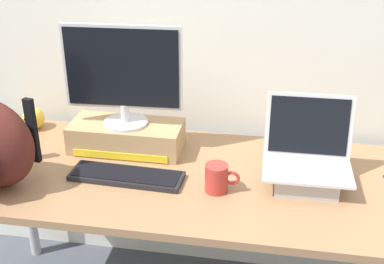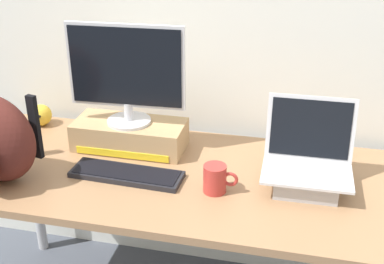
{
  "view_description": "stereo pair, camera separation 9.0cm",
  "coord_description": "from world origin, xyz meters",
  "views": [
    {
      "loc": [
        0.29,
        -1.63,
        1.73
      ],
      "look_at": [
        0.0,
        0.0,
        0.92
      ],
      "focal_mm": 47.56,
      "sensor_mm": 36.0,
      "label": 1
    },
    {
      "loc": [
        0.37,
        -1.62,
        1.73
      ],
      "look_at": [
        0.0,
        0.0,
        0.92
      ],
      "focal_mm": 47.56,
      "sensor_mm": 36.0,
      "label": 2
    }
  ],
  "objects": [
    {
      "name": "plush_toy",
      "position": [
        -0.77,
        0.28,
        0.79
      ],
      "size": [
        0.1,
        0.1,
        0.1
      ],
      "color": "gold",
      "rests_on": "desk"
    },
    {
      "name": "coffee_mug",
      "position": [
        0.11,
        -0.09,
        0.8
      ],
      "size": [
        0.12,
        0.08,
        0.1
      ],
      "color": "#B2332D",
      "rests_on": "desk"
    },
    {
      "name": "desktop_monitor",
      "position": [
        -0.3,
        0.16,
        1.07
      ],
      "size": [
        0.47,
        0.18,
        0.41
      ],
      "rotation": [
        0.0,
        0.0,
        0.05
      ],
      "color": "silver",
      "rests_on": "toner_box_yellow"
    },
    {
      "name": "open_laptop",
      "position": [
        0.42,
        0.02,
        0.81
      ],
      "size": [
        0.32,
        0.25,
        0.31
      ],
      "rotation": [
        0.0,
        0.0,
        0.02
      ],
      "color": "#ADADB2",
      "rests_on": "desk"
    },
    {
      "name": "back_wall",
      "position": [
        0.0,
        0.47,
        1.3
      ],
      "size": [
        7.0,
        0.1,
        2.6
      ],
      "primitive_type": "cube",
      "color": "silver",
      "rests_on": "ground"
    },
    {
      "name": "toner_box_yellow",
      "position": [
        -0.3,
        0.16,
        0.8
      ],
      "size": [
        0.46,
        0.21,
        0.11
      ],
      "color": "tan",
      "rests_on": "desk"
    },
    {
      "name": "external_keyboard",
      "position": [
        -0.24,
        -0.07,
        0.76
      ],
      "size": [
        0.43,
        0.15,
        0.02
      ],
      "rotation": [
        0.0,
        0.0,
        -0.04
      ],
      "color": "black",
      "rests_on": "desk"
    },
    {
      "name": "desk",
      "position": [
        0.0,
        0.0,
        0.68
      ],
      "size": [
        1.88,
        0.75,
        0.74
      ],
      "color": "#99704C",
      "rests_on": "ground"
    }
  ]
}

